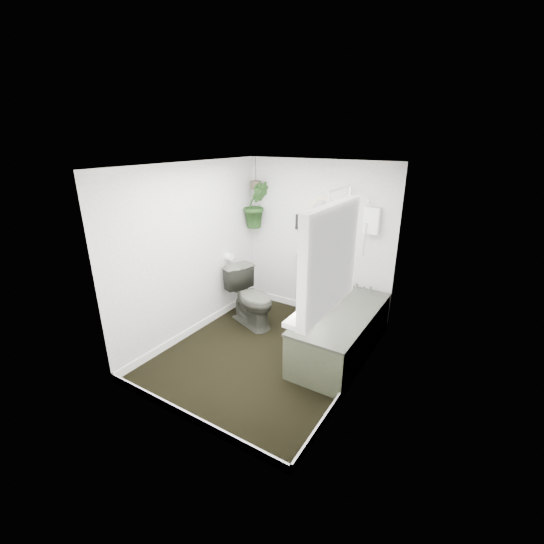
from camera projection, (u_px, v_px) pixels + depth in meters
The scene contains 22 objects.
floor at pixel (266, 353), 4.63m from camera, with size 2.30×2.80×0.02m, color black.
ceiling at pixel (264, 164), 3.82m from camera, with size 2.30×2.80×0.02m, color white.
wall_back at pixel (317, 240), 5.35m from camera, with size 2.30×0.02×2.30m, color silver.
wall_front at pixel (176, 315), 3.11m from camera, with size 2.30×0.02×2.30m, color silver.
wall_left at pixel (192, 252), 4.80m from camera, with size 0.02×2.80×2.30m, color silver.
wall_right at pixel (362, 289), 3.65m from camera, with size 0.02×2.80×2.30m, color silver.
skirting at pixel (266, 349), 4.61m from camera, with size 2.30×2.80×0.10m, color white.
bathtub at pixel (341, 333), 4.53m from camera, with size 0.72×1.72×0.58m, color #393B32, non-canonical shape.
bath_screen at pixel (337, 243), 4.73m from camera, with size 0.04×0.72×1.40m, color silver, non-canonical shape.
shower_box at pixel (372, 221), 4.75m from camera, with size 0.20×0.10×0.35m, color white.
oval_mirror at pixel (322, 218), 5.15m from camera, with size 0.46×0.03×0.62m, color beige.
wall_sconce at pixel (297, 222), 5.38m from camera, with size 0.04×0.04×0.22m, color black.
toilet_roll_holder at pixel (229, 257), 5.42m from camera, with size 0.11×0.11×0.11m, color white.
window_recess at pixel (330, 259), 2.95m from camera, with size 0.08×1.00×0.90m, color white.
window_sill at pixel (320, 304), 3.14m from camera, with size 0.18×1.00×0.04m, color white.
window_blinds at pixel (325, 258), 2.98m from camera, with size 0.01×0.86×0.76m, color white.
toilet at pixel (251, 297), 5.22m from camera, with size 0.47×0.82×0.83m, color #393B32.
pedestal_sink at pixel (315, 287), 5.41m from camera, with size 0.57×0.49×0.97m, color #393B32, non-canonical shape.
sill_plant at pixel (331, 276), 3.34m from camera, with size 0.23×0.20×0.26m, color black.
hanging_plant at pixel (256, 205), 5.54m from camera, with size 0.39×0.32×0.71m, color black.
soap_bottle at pixel (310, 313), 4.20m from camera, with size 0.08×0.09×0.19m, color #2C2726.
hanging_pot at pixel (256, 185), 5.44m from camera, with size 0.16×0.16×0.12m, color #3D3628.
Camera 1 is at (2.17, -3.33, 2.59)m, focal length 24.00 mm.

